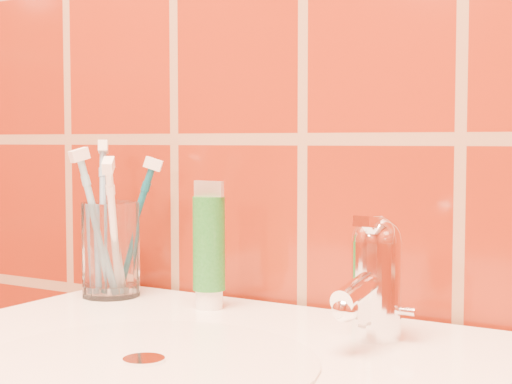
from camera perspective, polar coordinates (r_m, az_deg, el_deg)
The scene contains 7 objects.
glass_tumbler at distance 0.97m, azimuth -10.54°, elevation -4.12°, with size 0.07×0.07×0.12m, color white.
toothpaste_tube at distance 0.89m, azimuth -3.44°, elevation -4.16°, with size 0.04×0.04×0.14m.
faucet at distance 0.76m, azimuth 8.64°, elevation -5.88°, with size 0.05×0.11×0.12m.
toothbrush_0 at distance 0.98m, azimuth -8.96°, elevation -2.54°, with size 0.07×0.05×0.18m, color #0B4D61, non-canonical shape.
toothbrush_1 at distance 0.99m, azimuth -11.06°, elevation -1.87°, with size 0.05×0.06×0.20m, color #6F9DC6, non-canonical shape.
toothbrush_2 at distance 0.94m, azimuth -10.30°, elevation -2.81°, with size 0.06×0.08×0.18m, color white, non-canonical shape.
toothbrush_3 at distance 0.95m, azimuth -11.47°, elevation -2.37°, with size 0.04×0.06×0.19m, color #7AB7D9, non-canonical shape.
Camera 1 is at (0.42, 0.40, 1.04)m, focal length 55.00 mm.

